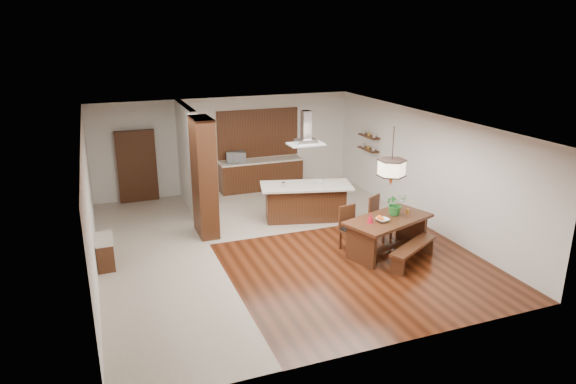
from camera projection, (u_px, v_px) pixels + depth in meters
name	position (u px, v px, depth m)	size (l,w,h in m)	color
room_shell	(276.00, 159.00, 11.52)	(9.00, 9.04, 2.92)	#331409
tile_hallway	(158.00, 261.00, 11.22)	(2.50, 9.00, 0.01)	#B5A797
tile_kitchen	(288.00, 205.00, 14.80)	(5.50, 4.00, 0.01)	#B5A797
soffit_band	(275.00, 123.00, 11.27)	(8.00, 9.00, 0.02)	#431F10
partition_pier	(204.00, 178.00, 12.30)	(0.45, 1.00, 2.90)	black
partition_stub	(188.00, 158.00, 14.17)	(0.18, 2.40, 2.90)	silver
hallway_console	(105.00, 252.00, 10.94)	(0.37, 0.88, 0.63)	black
hallway_doorway	(137.00, 166.00, 14.83)	(1.10, 0.20, 2.10)	black
rear_counter	(261.00, 175.00, 16.08)	(2.60, 0.62, 0.95)	black
kitchen_window	(258.00, 133.00, 15.92)	(2.60, 0.08, 1.50)	olive
shelf_lower	(368.00, 149.00, 15.35)	(0.26, 0.90, 0.04)	black
shelf_upper	(369.00, 136.00, 15.23)	(0.26, 0.90, 0.04)	black
dining_table	(388.00, 227.00, 11.48)	(2.23, 1.60, 0.84)	black
dining_bench	(413.00, 254.00, 11.07)	(1.56, 0.34, 0.44)	black
dining_chair_left	(352.00, 229.00, 11.66)	(0.45, 0.45, 1.03)	black
dining_chair_right	(381.00, 218.00, 12.26)	(0.47, 0.47, 1.06)	black
pendant_lantern	(392.00, 157.00, 10.98)	(0.64, 0.64, 1.31)	beige
foliage_plant	(396.00, 204.00, 11.55)	(0.46, 0.40, 0.51)	#297C2F
fruit_bowl	(382.00, 220.00, 11.20)	(0.27, 0.27, 0.07)	beige
napkin_cone	(370.00, 218.00, 11.12)	(0.14, 0.14, 0.22)	#AB0C21
gold_ornament	(408.00, 211.00, 11.70)	(0.07, 0.07, 0.10)	gold
kitchen_island	(305.00, 202.00, 13.54)	(2.54, 1.59, 0.97)	black
range_hood	(306.00, 128.00, 12.94)	(0.90, 0.55, 0.87)	silver
island_cup	(320.00, 182.00, 13.41)	(0.11, 0.11, 0.09)	white
microwave	(236.00, 157.00, 15.64)	(0.58, 0.39, 0.32)	silver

